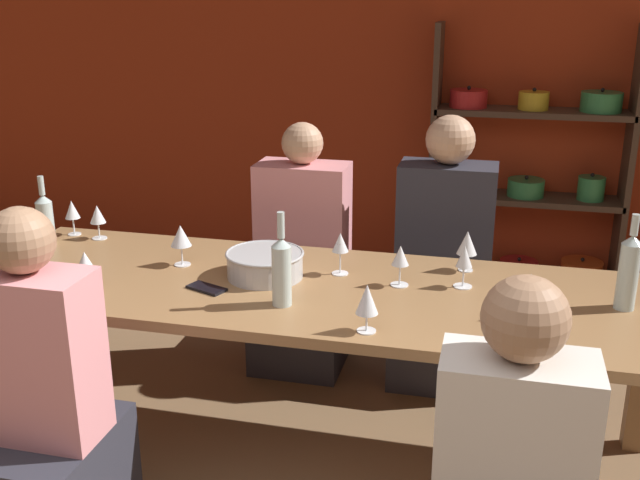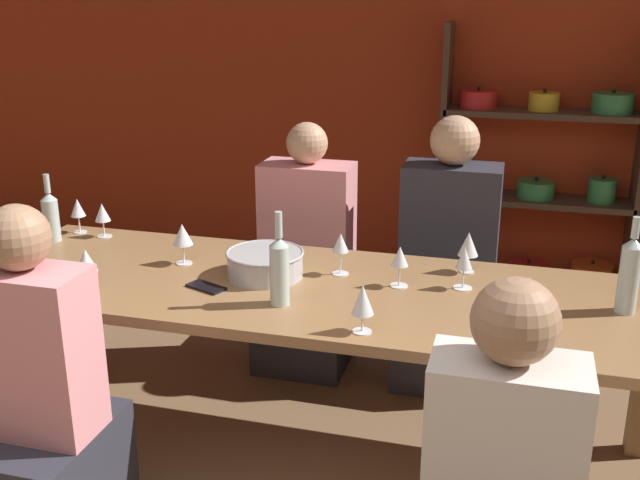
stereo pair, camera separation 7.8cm
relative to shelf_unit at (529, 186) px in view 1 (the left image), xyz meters
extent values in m
cube|color=#B23819|center=(-0.77, 0.20, 0.71)|extent=(8.80, 0.06, 2.70)
cube|color=#4C3828|center=(-0.60, 0.00, 0.17)|extent=(0.04, 0.30, 1.62)
cube|color=#4C3828|center=(0.56, 0.00, 0.17)|extent=(0.04, 0.30, 1.62)
cube|color=#4C3828|center=(-0.02, 0.00, -0.62)|extent=(1.15, 0.30, 0.04)
cylinder|color=#E0561E|center=(-0.40, 0.00, -0.55)|extent=(0.21, 0.21, 0.11)
sphere|color=black|center=(-0.40, 0.00, -0.49)|extent=(0.02, 0.02, 0.02)
cylinder|color=red|center=(-0.02, 0.00, -0.55)|extent=(0.24, 0.24, 0.11)
sphere|color=black|center=(-0.02, 0.00, -0.49)|extent=(0.02, 0.02, 0.02)
cylinder|color=#E0561E|center=(0.37, 0.00, -0.54)|extent=(0.26, 0.26, 0.14)
sphere|color=black|center=(0.37, 0.00, -0.46)|extent=(0.02, 0.02, 0.02)
cube|color=#4C3828|center=(-0.02, 0.00, -0.08)|extent=(1.15, 0.30, 0.04)
cylinder|color=#235BAD|center=(-0.40, 0.00, -0.02)|extent=(0.18, 0.18, 0.10)
sphere|color=black|center=(-0.40, 0.00, 0.04)|extent=(0.02, 0.02, 0.02)
cylinder|color=#338447|center=(-0.02, 0.00, -0.01)|extent=(0.22, 0.22, 0.11)
sphere|color=black|center=(-0.02, 0.00, 0.05)|extent=(0.02, 0.02, 0.02)
cylinder|color=#338447|center=(0.37, 0.00, 0.01)|extent=(0.16, 0.16, 0.14)
sphere|color=black|center=(0.37, 0.00, 0.09)|extent=(0.02, 0.02, 0.02)
cube|color=#4C3828|center=(-0.02, 0.00, 0.45)|extent=(1.15, 0.30, 0.04)
cylinder|color=red|center=(-0.40, 0.00, 0.53)|extent=(0.23, 0.23, 0.11)
sphere|color=black|center=(-0.40, 0.00, 0.59)|extent=(0.02, 0.02, 0.02)
cylinder|color=gold|center=(-0.02, 0.00, 0.53)|extent=(0.18, 0.18, 0.11)
sphere|color=black|center=(-0.02, 0.00, 0.59)|extent=(0.02, 0.02, 0.02)
cylinder|color=#338447|center=(0.37, 0.00, 0.53)|extent=(0.24, 0.24, 0.12)
sphere|color=black|center=(0.37, 0.00, 0.60)|extent=(0.02, 0.02, 0.02)
cube|color=olive|center=(-0.84, -2.16, 0.08)|extent=(2.68, 0.88, 0.04)
cube|color=olive|center=(-2.10, -1.80, -0.29)|extent=(0.08, 0.08, 0.70)
cylinder|color=#B7BABC|center=(-1.04, -2.11, 0.14)|extent=(0.29, 0.29, 0.10)
torus|color=#B7BABC|center=(-1.04, -2.11, 0.19)|extent=(0.31, 0.31, 0.01)
cylinder|color=#B2C6C1|center=(-2.10, -1.95, 0.19)|extent=(0.07, 0.07, 0.19)
cone|color=#B2C6C1|center=(-2.10, -1.95, 0.30)|extent=(0.07, 0.07, 0.03)
cylinder|color=#B2C6C1|center=(-2.10, -1.95, 0.36)|extent=(0.03, 0.03, 0.08)
cylinder|color=#B2C6C1|center=(-0.90, -2.36, 0.20)|extent=(0.07, 0.07, 0.22)
cone|color=#B2C6C1|center=(-0.90, -2.36, 0.33)|extent=(0.07, 0.07, 0.03)
cylinder|color=#B2C6C1|center=(-0.90, -2.36, 0.39)|extent=(0.03, 0.03, 0.09)
cylinder|color=#B2C6C1|center=(0.27, -2.11, 0.21)|extent=(0.07, 0.07, 0.24)
cone|color=#B2C6C1|center=(0.27, -2.11, 0.35)|extent=(0.07, 0.07, 0.03)
cylinder|color=#B2C6C1|center=(0.27, -2.11, 0.40)|extent=(0.03, 0.03, 0.07)
cylinder|color=white|center=(-0.57, -2.50, 0.10)|extent=(0.06, 0.06, 0.00)
cylinder|color=white|center=(-0.57, -2.50, 0.13)|extent=(0.01, 0.01, 0.06)
cone|color=white|center=(-0.57, -2.50, 0.21)|extent=(0.07, 0.07, 0.10)
cylinder|color=maroon|center=(-0.57, -2.50, 0.18)|extent=(0.04, 0.04, 0.04)
cylinder|color=white|center=(-1.63, -2.42, 0.10)|extent=(0.07, 0.07, 0.00)
cylinder|color=white|center=(-1.63, -2.42, 0.14)|extent=(0.01, 0.01, 0.07)
cone|color=white|center=(-1.63, -2.42, 0.21)|extent=(0.08, 0.08, 0.08)
cylinder|color=maroon|center=(-1.63, -2.42, 0.19)|extent=(0.04, 0.04, 0.03)
cylinder|color=white|center=(-0.29, -1.86, 0.10)|extent=(0.06, 0.06, 0.00)
cylinder|color=white|center=(-0.29, -1.86, 0.13)|extent=(0.01, 0.01, 0.07)
cone|color=white|center=(-0.29, -1.86, 0.21)|extent=(0.08, 0.08, 0.09)
cylinder|color=maroon|center=(-0.29, -1.86, 0.19)|extent=(0.04, 0.04, 0.04)
cylinder|color=white|center=(-0.77, -2.01, 0.10)|extent=(0.07, 0.07, 0.00)
cylinder|color=white|center=(-0.77, -2.01, 0.14)|extent=(0.01, 0.01, 0.09)
cone|color=white|center=(-0.77, -2.01, 0.23)|extent=(0.06, 0.06, 0.07)
cylinder|color=maroon|center=(-0.77, -2.01, 0.21)|extent=(0.04, 0.04, 0.03)
cylinder|color=white|center=(-0.52, -2.08, 0.10)|extent=(0.07, 0.07, 0.00)
cylinder|color=white|center=(-0.52, -2.08, 0.14)|extent=(0.01, 0.01, 0.08)
cone|color=white|center=(-0.52, -2.08, 0.22)|extent=(0.07, 0.07, 0.08)
cylinder|color=beige|center=(-0.52, -2.08, 0.20)|extent=(0.04, 0.04, 0.03)
cylinder|color=white|center=(-0.06, -2.27, 0.10)|extent=(0.07, 0.07, 0.00)
cylinder|color=white|center=(-0.06, -2.27, 0.13)|extent=(0.01, 0.01, 0.07)
cone|color=white|center=(-0.06, -2.27, 0.21)|extent=(0.07, 0.07, 0.09)
cylinder|color=white|center=(-0.29, -2.04, 0.10)|extent=(0.07, 0.07, 0.00)
cylinder|color=white|center=(-0.29, -2.04, 0.14)|extent=(0.01, 0.01, 0.08)
cone|color=white|center=(-0.29, -2.04, 0.22)|extent=(0.06, 0.06, 0.08)
cylinder|color=beige|center=(-0.29, -2.04, 0.20)|extent=(0.03, 0.03, 0.03)
cylinder|color=white|center=(-1.91, -1.84, 0.10)|extent=(0.07, 0.07, 0.00)
cylinder|color=white|center=(-1.91, -1.84, 0.13)|extent=(0.01, 0.01, 0.07)
cone|color=white|center=(-1.91, -1.84, 0.21)|extent=(0.07, 0.07, 0.08)
cylinder|color=white|center=(-1.41, -2.07, 0.10)|extent=(0.07, 0.07, 0.00)
cylinder|color=white|center=(-1.41, -2.07, 0.14)|extent=(0.01, 0.01, 0.08)
cone|color=white|center=(-1.41, -2.07, 0.22)|extent=(0.08, 0.08, 0.09)
cylinder|color=white|center=(-2.05, -1.81, 0.10)|extent=(0.06, 0.06, 0.00)
cylinder|color=white|center=(-2.05, -1.81, 0.14)|extent=(0.01, 0.01, 0.07)
cone|color=white|center=(-2.05, -1.81, 0.21)|extent=(0.07, 0.07, 0.08)
cylinder|color=maroon|center=(-2.05, -1.81, 0.19)|extent=(0.04, 0.04, 0.03)
cube|color=black|center=(-1.22, -2.29, 0.10)|extent=(0.17, 0.12, 0.01)
cube|color=pink|center=(-1.49, -2.95, 0.12)|extent=(0.37, 0.20, 0.53)
sphere|color=#9E7556|center=(-1.49, -2.95, 0.48)|extent=(0.20, 0.20, 0.20)
cube|color=#2D2D38|center=(-1.10, -1.35, -0.41)|extent=(0.44, 0.55, 0.45)
cube|color=pink|center=(-1.10, -1.35, 0.09)|extent=(0.44, 0.24, 0.56)
sphere|color=tan|center=(-1.10, -1.35, 0.47)|extent=(0.20, 0.20, 0.20)
cube|color=silver|center=(-0.10, -2.91, 0.03)|extent=(0.41, 0.22, 0.46)
sphere|color=#9E7556|center=(-0.10, -2.91, 0.37)|extent=(0.22, 0.22, 0.22)
cube|color=#2D2D38|center=(-0.41, -1.33, -0.41)|extent=(0.44, 0.55, 0.45)
cube|color=#2D2D38|center=(-0.41, -1.33, 0.11)|extent=(0.44, 0.24, 0.59)
sphere|color=tan|center=(-0.41, -1.33, 0.52)|extent=(0.22, 0.22, 0.22)
camera|label=1|loc=(-0.19, -4.70, 1.15)|focal=42.00mm
camera|label=2|loc=(-0.12, -4.68, 1.15)|focal=42.00mm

